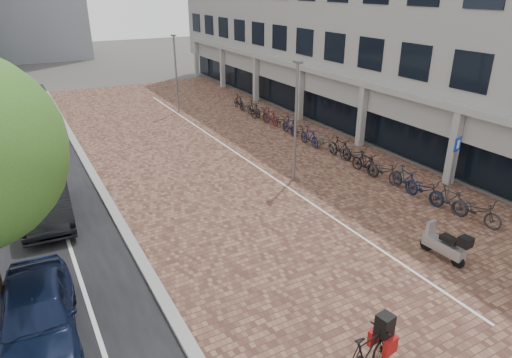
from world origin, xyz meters
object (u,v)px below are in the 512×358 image
object	(u,v)px
car_navy	(37,315)
parking_sign	(455,158)
hero_bike	(367,353)
scooter_front	(444,244)
car_dark	(45,199)

from	to	relation	value
car_navy	parking_sign	bearing A→B (deg)	6.68
hero_bike	scooter_front	xyz separation A→B (m)	(5.44, 2.44, -0.04)
scooter_front	car_navy	bearing A→B (deg)	165.23
car_dark	hero_bike	bearing A→B (deg)	-61.64
hero_bike	scooter_front	size ratio (longest dim) A/B	1.21
car_navy	parking_sign	distance (m)	15.81
parking_sign	car_dark	bearing A→B (deg)	140.56
car_navy	hero_bike	xyz separation A→B (m)	(6.40, -4.79, -0.15)
car_dark	scooter_front	world-z (taller)	car_dark
car_dark	parking_sign	world-z (taller)	parking_sign
hero_bike	scooter_front	distance (m)	5.96
car_navy	parking_sign	xyz separation A→B (m)	(15.76, 0.68, 1.07)
hero_bike	scooter_front	bearing A→B (deg)	-74.51
car_navy	scooter_front	distance (m)	12.08
car_navy	car_dark	xyz separation A→B (m)	(0.85, 6.92, 0.05)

